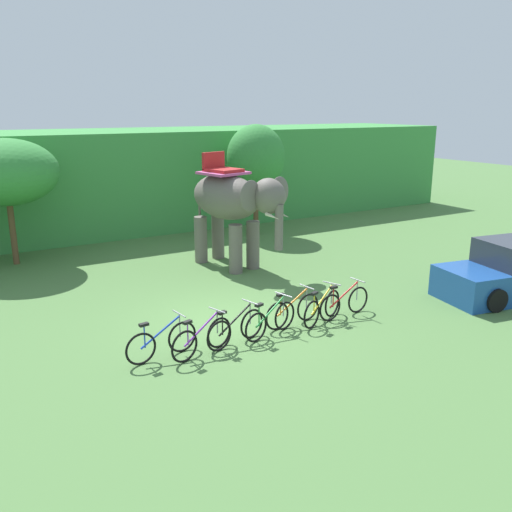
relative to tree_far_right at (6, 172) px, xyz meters
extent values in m
plane|color=#4C753D|center=(3.89, -8.40, -3.14)|extent=(80.00, 80.00, 0.00)
cube|color=#3D8E42|center=(3.89, 4.53, -1.03)|extent=(36.00, 6.00, 4.23)
cylinder|color=brown|center=(0.00, 0.00, -2.06)|extent=(0.20, 0.20, 2.15)
ellipsoid|color=#338438|center=(0.00, 0.00, 0.01)|extent=(3.40, 3.40, 2.21)
cylinder|color=brown|center=(9.45, -0.20, -2.11)|extent=(0.21, 0.21, 2.05)
ellipsoid|color=#338438|center=(9.45, -0.20, 0.10)|extent=(2.39, 2.39, 2.63)
ellipsoid|color=#665E56|center=(6.19, -3.78, -0.79)|extent=(2.04, 3.15, 1.50)
cylinder|color=#665E56|center=(6.78, -4.56, -2.34)|extent=(0.44, 0.44, 1.60)
cylinder|color=#665E56|center=(6.03, -4.74, -2.34)|extent=(0.44, 0.44, 1.60)
cylinder|color=#665E56|center=(6.36, -2.81, -2.34)|extent=(0.44, 0.44, 1.60)
cylinder|color=#665E56|center=(5.61, -2.99, -2.34)|extent=(0.44, 0.44, 1.60)
ellipsoid|color=#665E56|center=(6.66, -5.72, -0.54)|extent=(1.23, 1.30, 1.10)
ellipsoid|color=#665E56|center=(7.23, -5.43, -0.49)|extent=(0.85, 0.35, 0.96)
ellipsoid|color=#665E56|center=(6.02, -5.72, -0.49)|extent=(0.85, 0.35, 0.96)
cylinder|color=#665E56|center=(6.77, -6.16, -1.44)|extent=(0.26, 0.26, 1.40)
cone|color=beige|center=(6.97, -6.06, -1.09)|extent=(0.25, 0.57, 0.21)
cone|color=beige|center=(6.54, -6.16, -1.09)|extent=(0.25, 0.57, 0.21)
cube|color=#BF4C8C|center=(6.17, -3.68, -0.01)|extent=(1.60, 1.57, 0.08)
cube|color=#B22323|center=(6.17, -3.68, 0.08)|extent=(1.13, 1.28, 0.10)
cube|color=#B22323|center=(6.05, -3.20, 0.36)|extent=(0.90, 0.31, 0.56)
cylinder|color=#665E56|center=(5.86, -2.40, -1.24)|extent=(0.08, 0.08, 0.90)
torus|color=black|center=(1.19, -9.54, -2.79)|extent=(0.71, 0.15, 0.71)
torus|color=black|center=(2.18, -9.39, -2.79)|extent=(0.71, 0.15, 0.71)
cylinder|color=blue|center=(1.66, -9.47, -2.54)|extent=(0.97, 0.19, 0.54)
cylinder|color=blue|center=(1.29, -9.52, -2.53)|extent=(0.03, 0.03, 0.52)
cube|color=black|center=(1.29, -9.52, -2.27)|extent=(0.21, 0.13, 0.06)
cylinder|color=#9E9EA3|center=(2.13, -9.40, -2.51)|extent=(0.03, 0.03, 0.55)
cylinder|color=#9E9EA3|center=(2.13, -9.40, -2.24)|extent=(0.11, 0.52, 0.03)
torus|color=black|center=(2.03, -9.89, -2.79)|extent=(0.69, 0.25, 0.71)
torus|color=black|center=(2.98, -9.60, -2.79)|extent=(0.69, 0.25, 0.71)
cylinder|color=purple|center=(2.48, -9.75, -2.54)|extent=(0.94, 0.32, 0.54)
cylinder|color=purple|center=(2.12, -9.86, -2.53)|extent=(0.03, 0.03, 0.52)
cube|color=black|center=(2.12, -9.86, -2.27)|extent=(0.22, 0.15, 0.06)
cylinder|color=#9E9EA3|center=(2.94, -9.61, -2.51)|extent=(0.03, 0.03, 0.55)
cylinder|color=#9E9EA3|center=(2.94, -9.61, -2.24)|extent=(0.18, 0.51, 0.03)
torus|color=black|center=(2.90, -9.76, -2.79)|extent=(0.70, 0.22, 0.71)
torus|color=black|center=(3.87, -9.52, -2.79)|extent=(0.70, 0.22, 0.71)
cylinder|color=black|center=(3.36, -9.65, -2.54)|extent=(0.95, 0.28, 0.54)
cylinder|color=black|center=(3.00, -9.74, -2.53)|extent=(0.03, 0.03, 0.52)
cube|color=black|center=(3.00, -9.74, -2.27)|extent=(0.22, 0.15, 0.06)
cylinder|color=#9E9EA3|center=(3.82, -9.53, -2.51)|extent=(0.03, 0.03, 0.55)
cylinder|color=#9E9EA3|center=(3.82, -9.53, -2.24)|extent=(0.16, 0.51, 0.03)
torus|color=black|center=(3.85, -9.76, -2.79)|extent=(0.70, 0.24, 0.71)
torus|color=black|center=(4.81, -9.49, -2.79)|extent=(0.70, 0.24, 0.71)
cylinder|color=green|center=(4.30, -9.63, -2.54)|extent=(0.95, 0.31, 0.54)
cylinder|color=green|center=(3.94, -9.73, -2.53)|extent=(0.03, 0.03, 0.52)
cube|color=black|center=(3.94, -9.73, -2.27)|extent=(0.22, 0.15, 0.06)
cylinder|color=#9E9EA3|center=(4.76, -9.50, -2.51)|extent=(0.03, 0.03, 0.55)
cylinder|color=#9E9EA3|center=(4.76, -9.50, -2.24)|extent=(0.17, 0.51, 0.03)
torus|color=black|center=(4.64, -9.41, -2.79)|extent=(0.71, 0.14, 0.71)
torus|color=black|center=(5.63, -9.29, -2.79)|extent=(0.71, 0.14, 0.71)
cylinder|color=orange|center=(5.11, -9.36, -2.54)|extent=(0.97, 0.16, 0.54)
cylinder|color=orange|center=(4.74, -9.40, -2.53)|extent=(0.03, 0.03, 0.52)
cube|color=black|center=(4.74, -9.40, -2.27)|extent=(0.21, 0.12, 0.06)
cylinder|color=#9E9EA3|center=(5.58, -9.30, -2.51)|extent=(0.03, 0.03, 0.55)
cylinder|color=#9E9EA3|center=(5.58, -9.30, -2.24)|extent=(0.10, 0.52, 0.03)
torus|color=black|center=(5.41, -9.76, -2.79)|extent=(0.68, 0.32, 0.71)
torus|color=black|center=(6.34, -9.38, -2.79)|extent=(0.68, 0.32, 0.71)
cylinder|color=yellow|center=(5.85, -9.58, -2.54)|extent=(0.91, 0.41, 0.54)
cylinder|color=yellow|center=(5.51, -9.72, -2.53)|extent=(0.03, 0.03, 0.52)
cube|color=black|center=(5.51, -9.72, -2.27)|extent=(0.22, 0.17, 0.06)
cylinder|color=#9E9EA3|center=(6.29, -9.40, -2.51)|extent=(0.03, 0.03, 0.55)
cylinder|color=#9E9EA3|center=(6.29, -9.40, -2.24)|extent=(0.23, 0.49, 0.03)
torus|color=black|center=(6.09, -9.61, -2.79)|extent=(0.71, 0.12, 0.71)
torus|color=black|center=(7.09, -9.51, -2.79)|extent=(0.71, 0.12, 0.71)
cylinder|color=red|center=(6.56, -9.56, -2.54)|extent=(0.97, 0.14, 0.54)
cylinder|color=red|center=(6.19, -9.60, -2.53)|extent=(0.03, 0.03, 0.52)
cube|color=black|center=(6.19, -9.60, -2.27)|extent=(0.21, 0.12, 0.06)
cylinder|color=#9E9EA3|center=(7.04, -9.52, -2.51)|extent=(0.03, 0.03, 0.55)
cylinder|color=#9E9EA3|center=(7.04, -9.52, -2.24)|extent=(0.08, 0.52, 0.03)
cube|color=#1E4C99|center=(11.73, -10.65, -2.69)|extent=(4.44, 2.47, 0.90)
cylinder|color=black|center=(10.25, -11.31, -2.82)|extent=(0.66, 0.28, 0.64)
cylinder|color=black|center=(10.55, -9.54, -2.82)|extent=(0.66, 0.28, 0.64)
camera|label=1|loc=(-2.03, -19.76, 2.09)|focal=38.31mm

